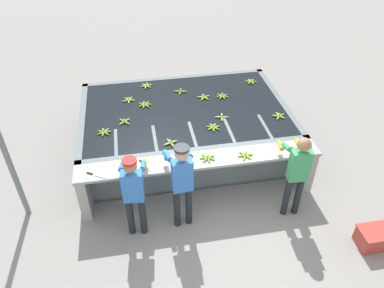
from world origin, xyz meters
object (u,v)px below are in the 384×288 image
banana_bunch_floating_3 (146,86)px  worker_2 (297,170)px  worker_0 (133,190)px  banana_bunch_ledge_1 (296,151)px  banana_bunch_ledge_0 (207,158)px  crate (375,238)px  banana_bunch_floating_2 (129,100)px  banana_bunch_floating_8 (124,122)px  banana_bunch_floating_1 (104,132)px  banana_bunch_floating_0 (251,82)px  banana_bunch_ledge_2 (245,155)px  banana_bunch_floating_4 (222,96)px  knife_1 (144,164)px  banana_bunch_floating_12 (222,117)px  knife_0 (93,174)px  banana_bunch_floating_6 (180,91)px  banana_bunch_floating_5 (279,116)px  banana_bunch_floating_9 (204,97)px  banana_bunch_floating_10 (145,104)px  support_post_left (0,140)px  worker_1 (182,179)px  banana_bunch_floating_11 (213,127)px  banana_bunch_floating_7 (170,143)px

banana_bunch_floating_3 → worker_2: bearing=-56.4°
worker_0 → banana_bunch_ledge_1: size_ratio=5.56×
banana_bunch_ledge_0 → crate: 2.96m
banana_bunch_floating_2 → crate: banana_bunch_floating_2 is taller
banana_bunch_floating_8 → banana_bunch_floating_1: bearing=-144.0°
banana_bunch_floating_0 → banana_bunch_ledge_2: (-0.89, -2.51, 0.00)m
banana_bunch_floating_4 → knife_1: size_ratio=0.88×
banana_bunch_floating_12 → knife_1: 1.96m
banana_bunch_floating_1 → banana_bunch_ledge_0: size_ratio=1.00×
banana_bunch_floating_3 → knife_0: bearing=-111.2°
banana_bunch_floating_4 → banana_bunch_floating_6: bearing=157.2°
banana_bunch_floating_1 → banana_bunch_floating_5: bearing=-1.0°
banana_bunch_floating_2 → banana_bunch_ledge_1: (2.77, -2.23, 0.00)m
worker_2 → knife_1: (-2.43, 0.62, -0.02)m
worker_2 → banana_bunch_ledge_2: (-0.72, 0.52, -0.01)m
banana_bunch_floating_2 → banana_bunch_floating_12: size_ratio=0.99×
banana_bunch_floating_8 → banana_bunch_floating_9: 1.80m
banana_bunch_floating_4 → knife_1: (-1.81, -1.90, -0.01)m
banana_bunch_floating_1 → banana_bunch_floating_4: (2.47, 0.88, 0.00)m
crate → banana_bunch_floating_3: bearing=127.7°
worker_0 → banana_bunch_floating_5: bearing=27.8°
banana_bunch_floating_10 → banana_bunch_ledge_0: (0.91, -1.91, 0.00)m
worker_0 → worker_2: worker_2 is taller
worker_0 → worker_2: (2.63, -0.04, 0.03)m
support_post_left → banana_bunch_floating_5: bearing=9.5°
banana_bunch_floating_8 → crate: size_ratio=0.43×
worker_1 → banana_bunch_floating_5: (2.16, 1.50, -0.05)m
banana_bunch_ledge_0 → banana_bunch_ledge_1: (1.55, -0.08, 0.00)m
banana_bunch_floating_11 → support_post_left: size_ratio=0.09×
banana_bunch_floating_1 → knife_0: size_ratio=0.89×
banana_bunch_floating_10 → worker_1: bearing=-80.6°
banana_bunch_floating_3 → support_post_left: 3.48m
worker_2 → banana_bunch_floating_9: 2.74m
banana_bunch_ledge_0 → crate: bearing=-31.5°
banana_bunch_floating_6 → banana_bunch_ledge_0: bearing=-87.4°
knife_1 → support_post_left: bearing=175.8°
worker_0 → banana_bunch_floating_0: (2.80, 2.99, 0.01)m
banana_bunch_floating_3 → banana_bunch_ledge_2: (1.46, -2.75, 0.00)m
banana_bunch_floating_10 → knife_0: (-0.98, -1.98, -0.01)m
banana_bunch_floating_10 → banana_bunch_ledge_0: bearing=-64.6°
worker_2 → banana_bunch_floating_12: worker_2 is taller
crate → support_post_left: support_post_left is taller
worker_2 → banana_bunch_floating_7: bearing=150.2°
worker_2 → banana_bunch_floating_11: worker_2 is taller
banana_bunch_floating_3 → banana_bunch_floating_8: (-0.53, -1.35, 0.00)m
banana_bunch_floating_9 → banana_bunch_floating_3: bearing=148.1°
banana_bunch_floating_6 → banana_bunch_ledge_2: 2.48m
banana_bunch_floating_2 → banana_bunch_floating_12: (1.76, -0.98, 0.00)m
banana_bunch_floating_12 → support_post_left: bearing=-165.4°
banana_bunch_floating_3 → banana_bunch_floating_10: (-0.10, -0.79, -0.00)m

